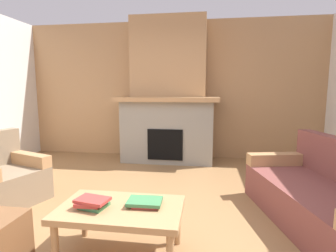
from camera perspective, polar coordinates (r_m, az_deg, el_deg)
The scene contains 8 objects.
ground at distance 2.84m, azimuth -8.19°, elevation -21.01°, with size 9.00×9.00×0.00m, color olive.
wall_back_wood_panel at distance 5.43m, azimuth 0.61°, elevation 7.71°, with size 6.00×0.12×2.70m, color tan.
fireplace at distance 5.06m, azimuth 0.03°, elevation 5.58°, with size 1.90×0.82×2.70m.
couch at distance 3.16m, azimuth 30.83°, elevation -13.32°, with size 1.22×1.94×0.85m.
armchair at distance 3.85m, azimuth -32.11°, elevation -9.59°, with size 0.97×0.97×0.85m.
coffee_table at distance 2.29m, azimuth -10.17°, elevation -17.93°, with size 1.00×0.60×0.43m.
book_stack_near_edge at distance 2.28m, azimuth -16.06°, elevation -15.58°, with size 0.28×0.23×0.08m.
book_stack_center at distance 2.26m, azimuth -4.94°, elevation -16.02°, with size 0.28×0.23×0.05m.
Camera 1 is at (0.73, -2.38, 1.37)m, focal length 28.28 mm.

